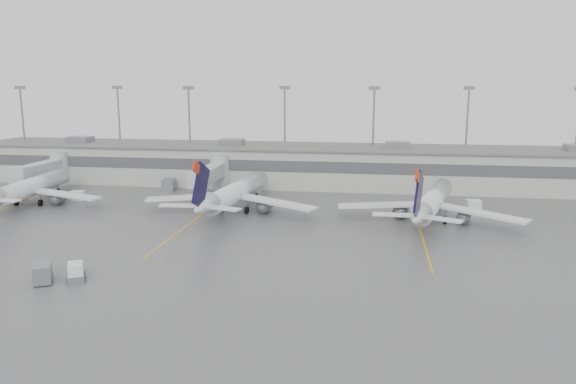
# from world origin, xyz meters

# --- Properties ---
(ground) EXTENTS (260.00, 260.00, 0.00)m
(ground) POSITION_xyz_m (0.00, 0.00, 0.00)
(ground) COLOR #58585A
(ground) RESTS_ON ground
(terminal) EXTENTS (152.00, 17.00, 9.45)m
(terminal) POSITION_xyz_m (-0.01, 57.98, 4.17)
(terminal) COLOR #B4B3AE
(terminal) RESTS_ON ground
(light_masts) EXTENTS (142.40, 8.00, 20.60)m
(light_masts) POSITION_xyz_m (0.00, 63.75, 12.03)
(light_masts) COLOR gray
(light_masts) RESTS_ON ground
(jet_bridge_left) EXTENTS (4.00, 17.20, 7.00)m
(jet_bridge_left) POSITION_xyz_m (-55.50, 45.72, 3.87)
(jet_bridge_left) COLOR #A8ABAE
(jet_bridge_left) RESTS_ON ground
(jet_bridge_right) EXTENTS (4.00, 17.20, 7.00)m
(jet_bridge_right) POSITION_xyz_m (-20.50, 45.72, 3.87)
(jet_bridge_right) COLOR #A8ABAE
(jet_bridge_right) RESTS_ON ground
(stand_markings) EXTENTS (105.25, 40.00, 0.01)m
(stand_markings) POSITION_xyz_m (-0.00, 24.00, 0.01)
(stand_markings) COLOR #E4A80D
(stand_markings) RESTS_ON ground
(jet_far_left) EXTENTS (28.22, 31.75, 10.28)m
(jet_far_left) POSITION_xyz_m (-49.75, 30.06, 3.19)
(jet_far_left) COLOR white
(jet_far_left) RESTS_ON ground
(jet_mid_left) EXTENTS (29.56, 33.29, 10.78)m
(jet_mid_left) POSITION_xyz_m (-12.47, 30.45, 3.35)
(jet_mid_left) COLOR white
(jet_mid_left) RESTS_ON ground
(jet_mid_right) EXTENTS (28.10, 31.87, 10.47)m
(jet_mid_right) POSITION_xyz_m (19.47, 28.80, 3.26)
(jet_mid_right) COLOR white
(jet_mid_right) RESTS_ON ground
(baggage_tug) EXTENTS (2.96, 3.42, 1.88)m
(baggage_tug) POSITION_xyz_m (-21.70, -4.25, 0.73)
(baggage_tug) COLOR white
(baggage_tug) RESTS_ON ground
(baggage_cart) EXTENTS (3.14, 3.68, 2.06)m
(baggage_cart) POSITION_xyz_m (-24.90, -5.45, 1.07)
(baggage_cart) COLOR slate
(baggage_cart) RESTS_ON ground
(gse_uld_a) EXTENTS (2.69, 2.03, 1.73)m
(gse_uld_a) POSITION_xyz_m (-43.52, 35.23, 0.86)
(gse_uld_a) COLOR white
(gse_uld_a) RESTS_ON ground
(gse_uld_b) EXTENTS (2.33, 1.72, 1.53)m
(gse_uld_b) POSITION_xyz_m (-12.06, 42.89, 0.76)
(gse_uld_b) COLOR white
(gse_uld_b) RESTS_ON ground
(gse_uld_c) EXTENTS (2.78, 2.20, 1.73)m
(gse_uld_c) POSITION_xyz_m (27.33, 38.36, 0.86)
(gse_uld_c) COLOR white
(gse_uld_c) RESTS_ON ground
(gse_loader) EXTENTS (2.80, 3.95, 2.28)m
(gse_loader) POSITION_xyz_m (-30.32, 46.99, 1.14)
(gse_loader) COLOR slate
(gse_loader) RESTS_ON ground
(cone_a) EXTENTS (0.40, 0.40, 0.64)m
(cone_a) POSITION_xyz_m (-52.21, 40.85, 0.32)
(cone_a) COLOR #FD3305
(cone_a) RESTS_ON ground
(cone_b) EXTENTS (0.51, 0.51, 0.80)m
(cone_b) POSITION_xyz_m (-20.88, 38.04, 0.40)
(cone_b) COLOR #FD3305
(cone_b) RESTS_ON ground
(cone_c) EXTENTS (0.41, 0.41, 0.65)m
(cone_c) POSITION_xyz_m (12.42, 30.75, 0.33)
(cone_c) COLOR #FD3305
(cone_c) RESTS_ON ground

